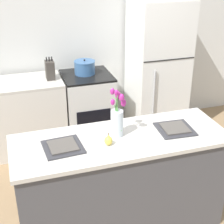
# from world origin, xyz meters

# --- Properties ---
(ground_plane) EXTENTS (10.00, 10.00, 0.00)m
(ground_plane) POSITION_xyz_m (0.00, 0.00, 0.00)
(ground_plane) COLOR #997A56
(back_wall) EXTENTS (5.20, 0.08, 2.70)m
(back_wall) POSITION_xyz_m (0.00, 2.00, 1.35)
(back_wall) COLOR silver
(back_wall) RESTS_ON ground_plane
(kitchen_island) EXTENTS (1.80, 0.66, 0.91)m
(kitchen_island) POSITION_xyz_m (0.00, 0.00, 0.45)
(kitchen_island) COLOR #4C4C51
(kitchen_island) RESTS_ON ground_plane
(stove_range) EXTENTS (0.60, 0.61, 0.90)m
(stove_range) POSITION_xyz_m (0.10, 1.60, 0.45)
(stove_range) COLOR silver
(stove_range) RESTS_ON ground_plane
(refrigerator) EXTENTS (0.68, 0.67, 1.77)m
(refrigerator) POSITION_xyz_m (1.05, 1.60, 0.88)
(refrigerator) COLOR white
(refrigerator) RESTS_ON ground_plane
(flower_vase) EXTENTS (0.13, 0.13, 0.42)m
(flower_vase) POSITION_xyz_m (-0.02, 0.05, 1.06)
(flower_vase) COLOR silver
(flower_vase) RESTS_ON kitchen_island
(pear_figurine) EXTENTS (0.06, 0.06, 0.11)m
(pear_figurine) POSITION_xyz_m (-0.13, -0.07, 0.95)
(pear_figurine) COLOR #E5CC4C
(pear_figurine) RESTS_ON kitchen_island
(plate_setting_left) EXTENTS (0.31, 0.31, 0.02)m
(plate_setting_left) POSITION_xyz_m (-0.48, -0.01, 0.92)
(plate_setting_left) COLOR #333338
(plate_setting_left) RESTS_ON kitchen_island
(plate_setting_right) EXTENTS (0.31, 0.31, 0.02)m
(plate_setting_right) POSITION_xyz_m (0.48, -0.01, 0.92)
(plate_setting_right) COLOR #333338
(plate_setting_right) RESTS_ON kitchen_island
(cooking_pot) EXTENTS (0.26, 0.26, 0.19)m
(cooking_pot) POSITION_xyz_m (0.09, 1.64, 0.98)
(cooking_pot) COLOR #386093
(cooking_pot) RESTS_ON stove_range
(knife_block) EXTENTS (0.10, 0.14, 0.27)m
(knife_block) POSITION_xyz_m (-0.35, 1.58, 1.01)
(knife_block) COLOR #3D3833
(knife_block) RESTS_ON back_counter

